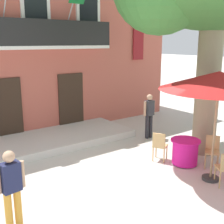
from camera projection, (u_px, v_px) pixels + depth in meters
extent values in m
plane|color=beige|center=(133.00, 178.00, 7.82)|extent=(120.00, 120.00, 0.00)
cube|color=#BC5B4C|center=(18.00, 37.00, 12.18)|extent=(13.00, 4.00, 7.50)
cube|color=#332319|center=(7.00, 110.00, 10.46)|extent=(1.10, 0.08, 2.30)
cube|color=#332319|center=(71.00, 102.00, 11.96)|extent=(1.10, 0.08, 2.30)
cube|color=silver|center=(36.00, 10.00, 10.38)|extent=(1.10, 0.08, 1.90)
cube|color=black|center=(36.00, 10.00, 10.36)|extent=(0.84, 0.04, 1.60)
cube|color=silver|center=(88.00, 13.00, 11.66)|extent=(1.10, 0.08, 1.90)
cube|color=black|center=(89.00, 13.00, 11.63)|extent=(0.84, 0.04, 1.60)
cube|color=silver|center=(41.00, 47.00, 10.47)|extent=(5.60, 0.65, 0.12)
cube|color=black|center=(44.00, 33.00, 10.12)|extent=(5.60, 0.06, 0.90)
cylinder|color=#B2B2B7|center=(5.00, 3.00, 9.30)|extent=(0.04, 0.95, 1.33)
cylinder|color=#B2B2B7|center=(72.00, 8.00, 10.69)|extent=(0.04, 0.95, 1.33)
cylinder|color=slate|center=(19.00, 42.00, 9.99)|extent=(0.32, 0.32, 0.28)
ellipsoid|color=#4C8E38|center=(18.00, 30.00, 9.91)|extent=(0.41, 0.41, 0.47)
cylinder|color=slate|center=(60.00, 42.00, 10.89)|extent=(0.28, 0.28, 0.25)
ellipsoid|color=#38843D|center=(59.00, 32.00, 10.80)|extent=(0.36, 0.36, 0.48)
cylinder|color=#995638|center=(94.00, 42.00, 11.77)|extent=(0.33, 0.33, 0.26)
ellipsoid|color=#38843D|center=(94.00, 35.00, 11.71)|extent=(0.43, 0.43, 0.31)
cube|color=maroon|center=(139.00, 29.00, 13.31)|extent=(0.60, 0.06, 2.80)
cube|color=silver|center=(56.00, 139.00, 10.54)|extent=(5.56, 2.38, 0.25)
cylinder|color=gray|center=(207.00, 92.00, 9.20)|extent=(0.75, 0.75, 3.98)
cylinder|color=tan|center=(215.00, 174.00, 7.53)|extent=(0.04, 0.04, 0.45)
cylinder|color=tan|center=(220.00, 180.00, 7.20)|extent=(0.04, 0.04, 0.45)
cylinder|color=#DB1984|center=(185.00, 152.00, 8.60)|extent=(0.74, 0.74, 0.68)
cylinder|color=#DB1984|center=(186.00, 141.00, 8.51)|extent=(0.86, 0.86, 0.04)
cylinder|color=#2D2823|center=(184.00, 164.00, 8.68)|extent=(0.44, 0.44, 0.03)
cylinder|color=tan|center=(156.00, 151.00, 9.15)|extent=(0.04, 0.04, 0.45)
cylinder|color=tan|center=(167.00, 152.00, 9.02)|extent=(0.04, 0.04, 0.45)
cylinder|color=tan|center=(153.00, 154.00, 8.85)|extent=(0.04, 0.04, 0.45)
cylinder|color=tan|center=(164.00, 156.00, 8.71)|extent=(0.04, 0.04, 0.45)
cube|color=tan|center=(160.00, 146.00, 8.88)|extent=(0.54, 0.54, 0.04)
cube|color=tan|center=(159.00, 140.00, 8.66)|extent=(0.22, 0.35, 0.42)
cylinder|color=tan|center=(218.00, 163.00, 8.20)|extent=(0.04, 0.04, 0.45)
cylinder|color=tan|center=(205.00, 162.00, 8.30)|extent=(0.04, 0.04, 0.45)
cylinder|color=tan|center=(218.00, 159.00, 8.52)|extent=(0.04, 0.04, 0.45)
cylinder|color=tan|center=(205.00, 157.00, 8.62)|extent=(0.04, 0.04, 0.45)
cube|color=tan|center=(212.00, 152.00, 8.35)|extent=(0.56, 0.56, 0.04)
cube|color=tan|center=(213.00, 142.00, 8.46)|extent=(0.25, 0.33, 0.42)
cylinder|color=#997A56|center=(214.00, 134.00, 7.41)|extent=(0.06, 0.06, 2.55)
cylinder|color=#333333|center=(210.00, 178.00, 7.70)|extent=(0.44, 0.44, 0.08)
cone|color=#B21E1E|center=(219.00, 80.00, 7.09)|extent=(2.90, 2.90, 0.45)
cylinder|color=#232328|center=(147.00, 127.00, 10.92)|extent=(0.14, 0.14, 0.88)
cylinder|color=#232328|center=(151.00, 126.00, 11.03)|extent=(0.14, 0.14, 0.88)
cube|color=#2D2D33|center=(149.00, 108.00, 10.81)|extent=(0.36, 0.26, 0.56)
sphere|color=tan|center=(150.00, 97.00, 10.72)|extent=(0.22, 0.22, 0.22)
cylinder|color=tan|center=(145.00, 109.00, 10.68)|extent=(0.09, 0.09, 0.52)
cylinder|color=tan|center=(154.00, 107.00, 10.94)|extent=(0.09, 0.09, 0.52)
cylinder|color=gold|center=(9.00, 213.00, 5.46)|extent=(0.14, 0.14, 0.85)
cylinder|color=gold|center=(18.00, 210.00, 5.57)|extent=(0.14, 0.14, 0.85)
cube|color=#1E2347|center=(11.00, 177.00, 5.35)|extent=(0.37, 0.26, 0.56)
sphere|color=tan|center=(9.00, 157.00, 5.26)|extent=(0.22, 0.22, 0.22)
cylinder|color=tan|center=(22.00, 174.00, 5.48)|extent=(0.09, 0.09, 0.52)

